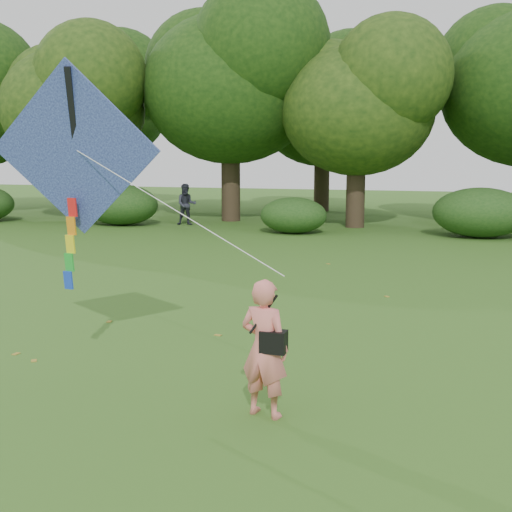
% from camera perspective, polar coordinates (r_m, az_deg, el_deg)
% --- Properties ---
extents(ground, '(100.00, 100.00, 0.00)m').
position_cam_1_polar(ground, '(8.31, 1.50, -12.63)').
color(ground, '#265114').
rests_on(ground, ground).
extents(man_kite_flyer, '(0.67, 0.51, 1.65)m').
position_cam_1_polar(man_kite_flyer, '(7.57, 0.75, -8.20)').
color(man_kite_flyer, '#EE7A70').
rests_on(man_kite_flyer, ground).
extents(bystander_left, '(1.09, 0.99, 1.82)m').
position_cam_1_polar(bystander_left, '(28.53, -6.20, 4.58)').
color(bystander_left, '#292A37').
rests_on(bystander_left, ground).
extents(crossbody_bag, '(0.43, 0.20, 0.68)m').
position_cam_1_polar(crossbody_bag, '(7.48, 1.55, -7.54)').
color(crossbody_bag, black).
rests_on(crossbody_bag, ground).
extents(flying_kite, '(4.38, 1.22, 3.15)m').
position_cam_1_polar(flying_kite, '(9.19, -15.74, 8.81)').
color(flying_kite, '#24499E').
rests_on(flying_kite, ground).
extents(tree_line, '(54.70, 15.30, 9.48)m').
position_cam_1_polar(tree_line, '(30.43, 16.91, 13.37)').
color(tree_line, '#3A2D1E').
rests_on(tree_line, ground).
extents(shrub_band, '(39.15, 3.22, 1.88)m').
position_cam_1_polar(shrub_band, '(25.29, 10.87, 3.79)').
color(shrub_band, '#264919').
rests_on(shrub_band, ground).
extents(fallen_leaves, '(10.00, 13.44, 0.01)m').
position_cam_1_polar(fallen_leaves, '(10.38, 3.57, -8.17)').
color(fallen_leaves, olive).
rests_on(fallen_leaves, ground).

